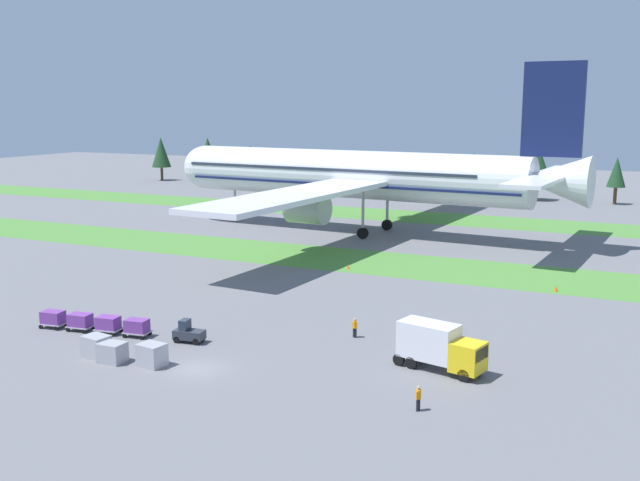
% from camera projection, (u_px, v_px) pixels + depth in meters
% --- Properties ---
extents(ground_plane, '(400.00, 400.00, 0.00)m').
position_uv_depth(ground_plane, '(197.00, 369.00, 56.79)').
color(ground_plane, slate).
extents(grass_strip_near, '(320.00, 14.05, 0.01)m').
position_uv_depth(grass_strip_near, '(388.00, 263.00, 94.55)').
color(grass_strip_near, '#4C8438').
rests_on(grass_strip_near, ground).
extents(grass_strip_far, '(320.00, 14.05, 0.01)m').
position_uv_depth(grass_strip_far, '(466.00, 220.00, 130.22)').
color(grass_strip_far, '#4C8438').
rests_on(grass_strip_far, ground).
extents(airliner, '(68.68, 84.70, 25.78)m').
position_uv_depth(airliner, '(361.00, 175.00, 115.58)').
color(airliner, white).
rests_on(airliner, ground).
extents(baggage_tug, '(2.75, 1.63, 1.97)m').
position_uv_depth(baggage_tug, '(188.00, 333.00, 63.08)').
color(baggage_tug, '#2D333D').
rests_on(baggage_tug, ground).
extents(cargo_dolly_lead, '(2.38, 1.77, 1.55)m').
position_uv_depth(cargo_dolly_lead, '(137.00, 326.00, 64.57)').
color(cargo_dolly_lead, '#A3A3A8').
rests_on(cargo_dolly_lead, ground).
extents(cargo_dolly_second, '(2.38, 1.77, 1.55)m').
position_uv_depth(cargo_dolly_second, '(108.00, 324.00, 65.44)').
color(cargo_dolly_second, '#A3A3A8').
rests_on(cargo_dolly_second, ground).
extents(cargo_dolly_third, '(2.38, 1.77, 1.55)m').
position_uv_depth(cargo_dolly_third, '(80.00, 321.00, 66.31)').
color(cargo_dolly_third, '#A3A3A8').
rests_on(cargo_dolly_third, ground).
extents(cargo_dolly_fourth, '(2.38, 1.77, 1.55)m').
position_uv_depth(cargo_dolly_fourth, '(53.00, 318.00, 67.19)').
color(cargo_dolly_fourth, '#A3A3A8').
rests_on(cargo_dolly_fourth, ground).
extents(catering_truck, '(7.29, 3.76, 3.58)m').
position_uv_depth(catering_truck, '(439.00, 346.00, 56.22)').
color(catering_truck, yellow).
rests_on(catering_truck, ground).
extents(ground_crew_marshaller, '(0.53, 0.36, 1.74)m').
position_uv_depth(ground_crew_marshaller, '(355.00, 327.00, 64.33)').
color(ground_crew_marshaller, black).
rests_on(ground_crew_marshaller, ground).
extents(ground_crew_loader, '(0.36, 0.55, 1.74)m').
position_uv_depth(ground_crew_loader, '(418.00, 397.00, 48.87)').
color(ground_crew_loader, black).
rests_on(ground_crew_loader, ground).
extents(uld_container_0, '(2.20, 1.86, 1.77)m').
position_uv_depth(uld_container_0, '(96.00, 346.00, 59.36)').
color(uld_container_0, '#A3A3A8').
rests_on(uld_container_0, ground).
extents(uld_container_1, '(2.18, 1.83, 1.77)m').
position_uv_depth(uld_container_1, '(152.00, 355.00, 57.34)').
color(uld_container_1, '#A3A3A8').
rests_on(uld_container_1, ground).
extents(uld_container_2, '(2.04, 1.65, 1.58)m').
position_uv_depth(uld_container_2, '(112.00, 352.00, 58.21)').
color(uld_container_2, '#A3A3A8').
rests_on(uld_container_2, ground).
extents(taxiway_marker_0, '(0.44, 0.44, 0.51)m').
position_uv_depth(taxiway_marker_0, '(348.00, 267.00, 91.43)').
color(taxiway_marker_0, orange).
rests_on(taxiway_marker_0, ground).
extents(taxiway_marker_1, '(0.44, 0.44, 0.68)m').
position_uv_depth(taxiway_marker_1, '(556.00, 288.00, 80.33)').
color(taxiway_marker_1, orange).
rests_on(taxiway_marker_1, ground).
extents(distant_tree_line, '(185.52, 10.57, 12.83)m').
position_uv_depth(distant_tree_line, '(488.00, 167.00, 161.26)').
color(distant_tree_line, '#4C3823').
rests_on(distant_tree_line, ground).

